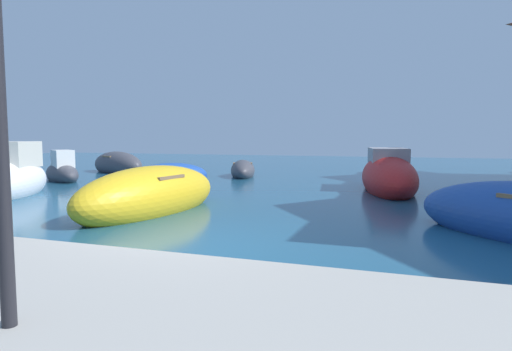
% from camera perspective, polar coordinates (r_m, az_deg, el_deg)
% --- Properties ---
extents(ground, '(80.00, 80.00, 0.00)m').
position_cam_1_polar(ground, '(8.24, -8.21, -9.44)').
color(ground, '#1E5170').
extents(quay_promenade, '(44.00, 32.00, 0.50)m').
position_cam_1_polar(quay_promenade, '(6.99, 24.04, -10.36)').
color(quay_promenade, '#ADA89E').
rests_on(quay_promenade, ground).
extents(moored_boat_0, '(2.89, 6.62, 2.03)m').
position_cam_1_polar(moored_boat_0, '(17.50, 17.01, -0.07)').
color(moored_boat_0, '#B21E1E').
rests_on(moored_boat_0, ground).
extents(moored_boat_1, '(2.41, 5.66, 1.64)m').
position_cam_1_polar(moored_boat_1, '(12.29, -13.59, -2.56)').
color(moored_boat_1, gold).
rests_on(moored_boat_1, ground).
extents(moored_boat_3, '(3.65, 3.04, 1.70)m').
position_cam_1_polar(moored_boat_3, '(22.50, -24.15, 0.43)').
color(moored_boat_3, '#3F3F47').
rests_on(moored_boat_3, ground).
extents(moored_boat_4, '(2.36, 3.75, 1.12)m').
position_cam_1_polar(moored_boat_4, '(22.73, -1.75, 0.66)').
color(moored_boat_4, '#3F3F47').
rests_on(moored_boat_4, ground).
extents(moored_boat_5, '(3.63, 5.17, 2.28)m').
position_cam_1_polar(moored_boat_5, '(17.60, -29.75, -0.36)').
color(moored_boat_5, white).
rests_on(moored_boat_5, ground).
extents(moored_boat_6, '(4.91, 3.59, 1.58)m').
position_cam_1_polar(moored_boat_6, '(26.61, -17.73, 1.34)').
color(moored_boat_6, '#3F3F47').
rests_on(moored_boat_6, ground).
extents(moored_boat_7, '(3.20, 3.63, 1.21)m').
position_cam_1_polar(moored_boat_7, '(19.29, -11.18, -0.15)').
color(moored_boat_7, '#1E479E').
rests_on(moored_boat_7, ground).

